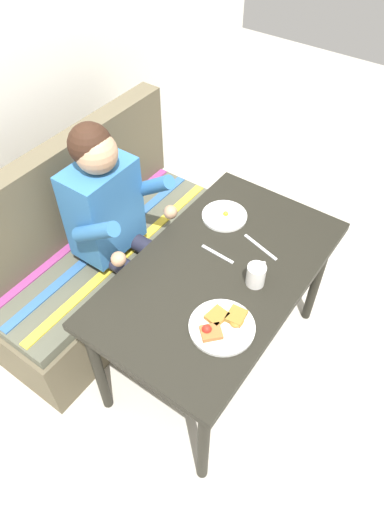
# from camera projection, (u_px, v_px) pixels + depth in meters

# --- Properties ---
(ground_plane) EXTENTS (8.00, 8.00, 0.00)m
(ground_plane) POSITION_uv_depth(u_px,v_px,m) (214.00, 356.00, 2.53)
(ground_plane) COLOR #BAB3A3
(table) EXTENTS (1.20, 0.70, 0.73)m
(table) POSITION_uv_depth(u_px,v_px,m) (219.00, 281.00, 2.06)
(table) COLOR black
(table) RESTS_ON ground
(couch) EXTENTS (1.44, 0.56, 1.00)m
(couch) POSITION_uv_depth(u_px,v_px,m) (103.00, 257.00, 2.59)
(couch) COLOR brown
(couch) RESTS_ON ground
(person) EXTENTS (0.45, 0.61, 1.21)m
(person) POSITION_uv_depth(u_px,v_px,m) (115.00, 217.00, 2.21)
(person) COLOR #306AA4
(person) RESTS_ON ground
(plate_breakfast) EXTENTS (0.26, 0.26, 0.05)m
(plate_breakfast) POSITION_uv_depth(u_px,v_px,m) (222.00, 326.00, 1.78)
(plate_breakfast) COLOR white
(plate_breakfast) RESTS_ON table
(plate_eggs) EXTENTS (0.22, 0.22, 0.04)m
(plate_eggs) POSITION_uv_depth(u_px,v_px,m) (224.00, 216.00, 2.22)
(plate_eggs) COLOR white
(plate_eggs) RESTS_ON table
(coffee_mug) EXTENTS (0.12, 0.08, 0.10)m
(coffee_mug) POSITION_uv_depth(u_px,v_px,m) (256.00, 274.00, 1.91)
(coffee_mug) COLOR white
(coffee_mug) RESTS_ON table
(fork) EXTENTS (0.02, 0.17, 0.00)m
(fork) POSITION_uv_depth(u_px,v_px,m) (217.00, 254.00, 2.05)
(fork) COLOR silver
(fork) RESTS_ON table
(knife) EXTENTS (0.07, 0.20, 0.00)m
(knife) POSITION_uv_depth(u_px,v_px,m) (260.00, 247.00, 2.08)
(knife) COLOR silver
(knife) RESTS_ON table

